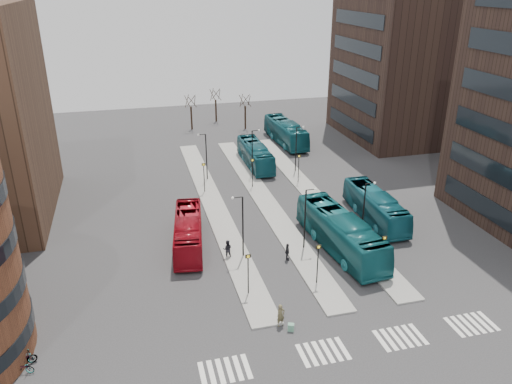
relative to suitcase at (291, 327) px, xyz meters
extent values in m
cube|color=gray|center=(-1.55, 23.23, -0.21)|extent=(2.50, 45.00, 0.15)
cube|color=gray|center=(4.45, 23.23, -0.21)|extent=(2.50, 45.00, 0.15)
cube|color=gray|center=(10.45, 23.23, -0.21)|extent=(2.50, 45.00, 0.15)
cube|color=#1C519C|center=(0.00, 0.00, 0.00)|extent=(0.56, 0.51, 0.57)
imported|color=maroon|center=(-5.56, 14.71, 1.23)|extent=(4.07, 11.11, 3.03)
imported|color=#12575E|center=(8.31, 10.21, 1.56)|extent=(4.37, 13.46, 3.68)
imported|color=#12515D|center=(6.42, 34.94, 1.30)|extent=(2.69, 11.39, 3.17)
imported|color=#145664|center=(14.58, 15.31, 1.30)|extent=(2.91, 11.44, 3.17)
imported|color=#12515B|center=(13.65, 43.68, 1.49)|extent=(3.56, 12.91, 3.56)
imported|color=brown|center=(-0.56, 0.76, 0.63)|extent=(0.75, 0.59, 1.82)
imported|color=black|center=(-2.40, 11.48, 0.62)|extent=(1.00, 0.85, 1.81)
imported|color=black|center=(2.86, 9.67, 0.55)|extent=(0.65, 1.05, 1.68)
imported|color=black|center=(7.18, 12.22, 0.57)|extent=(1.17, 1.26, 1.71)
imported|color=gray|center=(-18.55, 0.42, 0.15)|extent=(1.76, 0.99, 0.87)
imported|color=gray|center=(-18.55, 1.16, 0.24)|extent=(1.81, 0.81, 1.05)
imported|color=gray|center=(-18.55, 1.08, 0.20)|extent=(1.94, 1.29, 0.96)
cube|color=silver|center=(-7.05, -2.77, -0.28)|extent=(0.35, 2.40, 0.01)
cube|color=silver|center=(-6.45, -2.77, -0.28)|extent=(0.35, 2.40, 0.01)
cube|color=silver|center=(-5.85, -2.77, -0.28)|extent=(0.35, 2.40, 0.01)
cube|color=silver|center=(-5.25, -2.77, -0.28)|extent=(0.35, 2.40, 0.01)
cube|color=silver|center=(-4.65, -2.77, -0.28)|extent=(0.35, 2.40, 0.01)
cube|color=silver|center=(-4.05, -2.77, -0.28)|extent=(0.35, 2.40, 0.01)
cube|color=silver|center=(-0.05, -2.77, -0.28)|extent=(0.35, 2.40, 0.01)
cube|color=silver|center=(0.55, -2.77, -0.28)|extent=(0.35, 2.40, 0.01)
cube|color=silver|center=(1.15, -2.77, -0.28)|extent=(0.35, 2.40, 0.01)
cube|color=silver|center=(1.75, -2.77, -0.28)|extent=(0.35, 2.40, 0.01)
cube|color=silver|center=(2.35, -2.77, -0.28)|extent=(0.35, 2.40, 0.01)
cube|color=silver|center=(2.95, -2.77, -0.28)|extent=(0.35, 2.40, 0.01)
cube|color=silver|center=(5.95, -2.77, -0.28)|extent=(0.35, 2.40, 0.01)
cube|color=silver|center=(6.55, -2.77, -0.28)|extent=(0.35, 2.40, 0.01)
cube|color=silver|center=(7.15, -2.77, -0.28)|extent=(0.35, 2.40, 0.01)
cube|color=silver|center=(7.75, -2.77, -0.28)|extent=(0.35, 2.40, 0.01)
cube|color=silver|center=(8.35, -2.77, -0.28)|extent=(0.35, 2.40, 0.01)
cube|color=silver|center=(8.95, -2.77, -0.28)|extent=(0.35, 2.40, 0.01)
cube|color=silver|center=(11.95, -2.77, -0.28)|extent=(0.35, 2.40, 0.01)
cube|color=silver|center=(12.55, -2.77, -0.28)|extent=(0.35, 2.40, 0.01)
cube|color=silver|center=(13.15, -2.77, -0.28)|extent=(0.35, 2.40, 0.01)
cube|color=silver|center=(13.75, -2.77, -0.28)|extent=(0.35, 2.40, 0.01)
cube|color=silver|center=(14.35, -2.77, -0.28)|extent=(0.35, 2.40, 0.01)
cube|color=silver|center=(14.95, -2.77, -0.28)|extent=(0.35, 2.40, 0.01)
cube|color=black|center=(24.39, 9.23, 2.21)|extent=(0.12, 16.00, 2.00)
cube|color=black|center=(24.39, 9.23, 6.21)|extent=(0.12, 16.00, 2.00)
cube|color=black|center=(24.39, 9.23, 10.21)|extent=(0.12, 16.00, 2.00)
cube|color=#30211A|center=(34.45, 43.23, 14.71)|extent=(20.00, 20.00, 30.00)
cube|color=black|center=(24.39, 43.23, 2.21)|extent=(0.12, 16.00, 2.00)
cube|color=black|center=(24.39, 43.23, 6.21)|extent=(0.12, 16.00, 2.00)
cube|color=black|center=(24.39, 43.23, 10.21)|extent=(0.12, 16.00, 2.00)
cube|color=black|center=(24.39, 43.23, 14.21)|extent=(0.12, 16.00, 2.00)
cube|color=black|center=(24.39, 43.23, 18.21)|extent=(0.12, 16.00, 2.00)
cylinder|color=black|center=(-1.95, 5.23, 1.61)|extent=(0.10, 0.10, 3.50)
cube|color=black|center=(-1.95, 5.23, 3.36)|extent=(0.45, 0.10, 0.30)
cube|color=yellow|center=(-1.95, 5.17, 3.36)|extent=(0.20, 0.02, 0.20)
cylinder|color=black|center=(-1.95, 27.23, 1.61)|extent=(0.10, 0.10, 3.50)
cube|color=black|center=(-1.95, 27.23, 3.36)|extent=(0.45, 0.10, 0.30)
cube|color=yellow|center=(-1.95, 27.17, 3.36)|extent=(0.20, 0.02, 0.20)
cylinder|color=black|center=(4.05, 5.23, 1.61)|extent=(0.10, 0.10, 3.50)
cube|color=black|center=(4.05, 5.23, 3.36)|extent=(0.45, 0.10, 0.30)
cube|color=yellow|center=(4.05, 5.17, 3.36)|extent=(0.20, 0.02, 0.20)
cylinder|color=black|center=(4.05, 27.23, 1.61)|extent=(0.10, 0.10, 3.50)
cube|color=black|center=(4.05, 27.23, 3.36)|extent=(0.45, 0.10, 0.30)
cube|color=yellow|center=(4.05, 27.17, 3.36)|extent=(0.20, 0.02, 0.20)
cylinder|color=black|center=(10.05, 5.23, 1.61)|extent=(0.10, 0.10, 3.50)
cube|color=black|center=(10.05, 5.23, 3.36)|extent=(0.45, 0.10, 0.30)
cube|color=yellow|center=(10.05, 5.17, 3.36)|extent=(0.20, 0.02, 0.20)
cylinder|color=black|center=(10.05, 27.23, 1.61)|extent=(0.10, 0.10, 3.50)
cube|color=black|center=(10.05, 27.23, 3.36)|extent=(0.45, 0.10, 0.30)
cube|color=yellow|center=(10.05, 27.17, 3.36)|extent=(0.20, 0.02, 0.20)
cylinder|color=black|center=(-0.95, 11.23, 2.86)|extent=(0.14, 0.14, 6.00)
cylinder|color=black|center=(-1.40, 11.23, 5.86)|extent=(0.90, 0.08, 0.08)
sphere|color=silver|center=(-1.85, 11.23, 5.86)|extent=(0.24, 0.24, 0.24)
cylinder|color=black|center=(-0.95, 31.23, 2.86)|extent=(0.14, 0.14, 6.00)
cylinder|color=black|center=(-1.40, 31.23, 5.86)|extent=(0.90, 0.08, 0.08)
sphere|color=silver|center=(-1.85, 31.23, 5.86)|extent=(0.24, 0.24, 0.24)
cylinder|color=black|center=(5.05, 11.23, 2.86)|extent=(0.14, 0.14, 6.00)
cylinder|color=black|center=(5.50, 11.23, 5.86)|extent=(0.90, 0.08, 0.08)
sphere|color=silver|center=(5.95, 11.23, 5.86)|extent=(0.24, 0.24, 0.24)
cylinder|color=black|center=(5.05, 31.23, 2.86)|extent=(0.14, 0.14, 6.00)
cylinder|color=black|center=(5.50, 31.23, 5.86)|extent=(0.90, 0.08, 0.08)
sphere|color=silver|center=(5.95, 31.23, 5.86)|extent=(0.24, 0.24, 0.24)
cylinder|color=black|center=(11.05, 11.23, 2.86)|extent=(0.14, 0.14, 6.00)
cylinder|color=black|center=(11.50, 11.23, 5.86)|extent=(0.90, 0.08, 0.08)
sphere|color=silver|center=(11.95, 11.23, 5.86)|extent=(0.24, 0.24, 0.24)
cylinder|color=black|center=(11.05, 31.23, 2.86)|extent=(0.14, 0.14, 6.00)
cylinder|color=black|center=(11.50, 31.23, 5.86)|extent=(0.90, 0.08, 0.08)
sphere|color=silver|center=(11.95, 31.23, 5.86)|extent=(0.24, 0.24, 0.24)
cylinder|color=black|center=(0.45, 55.23, 1.71)|extent=(0.30, 0.30, 4.00)
cylinder|color=black|center=(1.15, 55.23, 4.61)|extent=(0.10, 1.56, 1.95)
cylinder|color=black|center=(0.66, 55.89, 4.61)|extent=(1.48, 0.59, 1.97)
cylinder|color=black|center=(-0.12, 55.64, 4.61)|extent=(0.90, 1.31, 1.99)
cylinder|color=black|center=(-0.12, 54.82, 4.61)|extent=(0.89, 1.31, 1.99)
cylinder|color=black|center=(0.66, 54.56, 4.61)|extent=(1.48, 0.58, 1.97)
cylinder|color=black|center=(5.45, 59.23, 1.71)|extent=(0.30, 0.30, 4.00)
cylinder|color=black|center=(6.15, 59.23, 4.61)|extent=(0.10, 1.56, 1.95)
cylinder|color=black|center=(5.66, 59.89, 4.61)|extent=(1.48, 0.59, 1.97)
cylinder|color=black|center=(4.88, 59.64, 4.61)|extent=(0.90, 1.31, 1.99)
cylinder|color=black|center=(4.88, 58.82, 4.61)|extent=(0.89, 1.31, 1.99)
cylinder|color=black|center=(5.66, 58.56, 4.61)|extent=(1.48, 0.58, 1.97)
cylinder|color=black|center=(9.45, 53.23, 1.71)|extent=(0.30, 0.30, 4.00)
cylinder|color=black|center=(10.15, 53.23, 4.61)|extent=(0.10, 1.56, 1.95)
cylinder|color=black|center=(9.66, 53.89, 4.61)|extent=(1.48, 0.59, 1.97)
cylinder|color=black|center=(8.88, 53.64, 4.61)|extent=(0.90, 1.31, 1.99)
cylinder|color=black|center=(8.88, 52.82, 4.61)|extent=(0.89, 1.31, 1.99)
cylinder|color=black|center=(9.66, 52.56, 4.61)|extent=(1.48, 0.58, 1.97)
camera|label=1|loc=(-10.12, -28.25, 23.74)|focal=35.00mm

